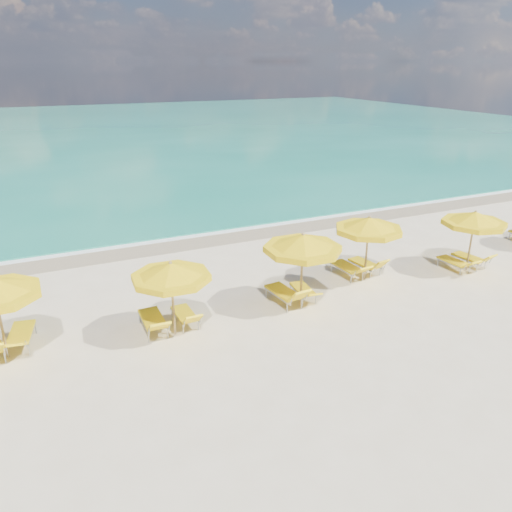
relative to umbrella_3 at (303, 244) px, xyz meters
name	(u,v)px	position (x,y,z in m)	size (l,w,h in m)	color
ground_plane	(274,303)	(-0.72, 0.54, -2.22)	(120.00, 120.00, 0.00)	beige
ocean	(88,133)	(-0.72, 48.54, -2.22)	(120.00, 80.00, 0.30)	#157960
wet_sand_band	(203,238)	(-0.72, 7.94, -2.22)	(120.00, 2.60, 0.01)	tan
foam_line	(198,233)	(-0.72, 8.74, -2.22)	(120.00, 1.20, 0.03)	white
whitecap_near	(52,203)	(-6.72, 17.54, -2.22)	(14.00, 0.36, 0.05)	white
whitecap_far	(230,163)	(7.28, 24.54, -2.22)	(18.00, 0.30, 0.05)	white
umbrella_2	(171,272)	(-4.38, -0.06, -0.19)	(2.99, 2.99, 2.38)	tan
umbrella_3	(303,244)	(0.00, 0.00, 0.00)	(3.33, 3.33, 2.61)	tan
umbrella_4	(369,225)	(3.27, 0.90, -0.08)	(2.87, 2.87, 2.51)	tan
umbrella_5	(475,219)	(7.52, -0.01, -0.14)	(2.70, 2.70, 2.44)	tan
lounger_1_right	(21,339)	(-8.58, 1.14, -1.99)	(0.95, 2.01, 0.75)	#A5A8AD
lounger_2_left	(153,324)	(-4.91, 0.38, -1.99)	(0.67, 1.92, 0.85)	#A5A8AD
lounger_2_right	(185,319)	(-3.90, 0.39, -2.02)	(0.60, 1.65, 0.77)	#A5A8AD
lounger_3_left	(284,297)	(-0.42, 0.37, -1.98)	(0.85, 1.96, 0.93)	#A5A8AD
lounger_3_right	(303,293)	(0.36, 0.45, -2.03)	(0.69, 1.69, 0.64)	#A5A8AD
lounger_4_left	(348,271)	(2.85, 1.39, -2.00)	(0.72, 1.88, 0.80)	#A5A8AD
lounger_4_right	(365,267)	(3.71, 1.45, -2.01)	(0.80, 1.75, 0.84)	#A5A8AD
lounger_5_left	(454,265)	(7.04, 0.17, -2.02)	(0.66, 1.73, 0.74)	#A5A8AD
lounger_5_right	(470,261)	(7.90, 0.22, -2.01)	(0.79, 1.74, 0.80)	#A5A8AD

